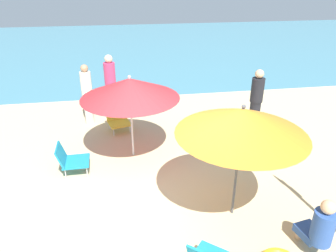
# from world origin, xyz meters

# --- Properties ---
(ground_plane) EXTENTS (40.00, 40.00, 0.00)m
(ground_plane) POSITION_xyz_m (0.00, 0.00, 0.00)
(ground_plane) COLOR #CCB789
(sea_water) EXTENTS (40.00, 16.00, 0.01)m
(sea_water) POSITION_xyz_m (0.00, 13.15, 0.00)
(sea_water) COLOR teal
(sea_water) RESTS_ON ground_plane
(umbrella_orange) EXTENTS (1.94, 1.94, 1.92)m
(umbrella_orange) POSITION_xyz_m (1.32, -0.54, 1.66)
(umbrella_orange) COLOR #4C4C51
(umbrella_orange) RESTS_ON ground_plane
(umbrella_red) EXTENTS (1.99, 1.99, 1.78)m
(umbrella_red) POSITION_xyz_m (-0.16, 1.60, 1.52)
(umbrella_red) COLOR silver
(umbrella_red) RESTS_ON ground_plane
(beach_chair_b) EXTENTS (0.60, 0.53, 0.60)m
(beach_chair_b) POSITION_xyz_m (-1.41, 1.11, 0.31)
(beach_chair_b) COLOR teal
(beach_chair_b) RESTS_ON ground_plane
(beach_chair_c) EXTENTS (0.65, 0.70, 0.58)m
(beach_chair_c) POSITION_xyz_m (-0.44, 2.93, 0.28)
(beach_chair_c) COLOR gold
(beach_chair_c) RESTS_ON ground_plane
(person_a) EXTENTS (0.36, 0.54, 0.94)m
(person_a) POSITION_xyz_m (2.18, -1.51, 0.46)
(person_a) COLOR #2D519E
(person_a) RESTS_ON ground_plane
(person_b) EXTENTS (0.27, 0.27, 1.57)m
(person_b) POSITION_xyz_m (-1.17, 3.40, 0.80)
(person_b) COLOR silver
(person_b) RESTS_ON ground_plane
(person_c) EXTENTS (0.30, 0.30, 1.55)m
(person_c) POSITION_xyz_m (2.90, 2.36, 0.78)
(person_c) COLOR black
(person_c) RESTS_ON ground_plane
(person_d) EXTENTS (0.31, 0.31, 1.61)m
(person_d) POSITION_xyz_m (-0.59, 4.19, 0.81)
(person_d) COLOR #DB3866
(person_d) RESTS_ON ground_plane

